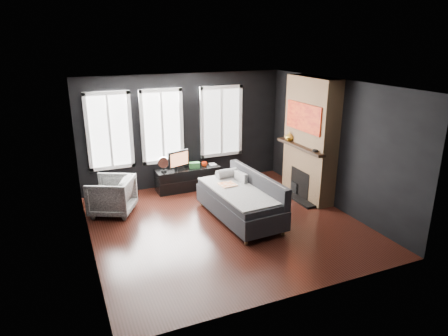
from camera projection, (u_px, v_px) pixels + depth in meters
name	position (u px, v px, depth m)	size (l,w,h in m)	color
floor	(225.00, 224.00, 7.84)	(5.00, 5.00, 0.00)	black
ceiling	(225.00, 84.00, 7.00)	(5.00, 5.00, 0.00)	white
wall_back	(184.00, 131.00, 9.60)	(5.00, 0.02, 2.70)	black
wall_left	(85.00, 175.00, 6.49)	(0.02, 5.00, 2.70)	black
wall_right	(335.00, 144.00, 8.36)	(0.02, 5.00, 2.70)	black
windows	(165.00, 88.00, 9.08)	(4.00, 0.16, 1.76)	white
fireplace	(310.00, 139.00, 8.80)	(0.70, 1.62, 2.70)	#93724C
sofa	(240.00, 198.00, 7.91)	(1.07, 2.13, 0.92)	#252628
stripe_pillow	(241.00, 180.00, 8.28)	(0.08, 0.35, 0.35)	gray
armchair	(112.00, 194.00, 8.19)	(0.83, 0.77, 0.85)	white
media_console	(188.00, 178.00, 9.57)	(1.53, 0.48, 0.53)	black
monitor	(179.00, 159.00, 9.31)	(0.58, 0.12, 0.51)	black
desk_fan	(163.00, 164.00, 9.18)	(0.26, 0.26, 0.36)	#979797
mug	(204.00, 163.00, 9.60)	(0.14, 0.11, 0.14)	red
book	(210.00, 161.00, 9.68)	(0.15, 0.02, 0.21)	#B3A38D
storage_box	(194.00, 165.00, 9.49)	(0.24, 0.15, 0.13)	#2E7435
mantel_vase	(289.00, 136.00, 9.11)	(0.20, 0.21, 0.20)	gold
mantel_clock	(315.00, 151.00, 8.26)	(0.12, 0.12, 0.04)	black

